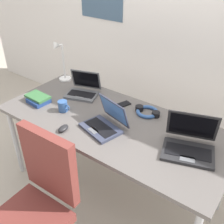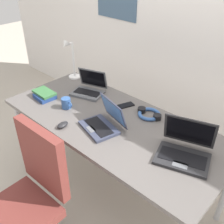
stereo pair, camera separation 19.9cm
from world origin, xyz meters
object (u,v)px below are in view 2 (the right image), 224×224
at_px(book_stack, 45,95).
at_px(office_chair, 29,209).
at_px(laptop_center, 185,150).
at_px(coffee_mug, 66,103).
at_px(headphones, 149,114).
at_px(cell_phone, 126,105).
at_px(computer_mouse, 63,125).
at_px(laptop_mid_desk, 89,89).
at_px(laptop_back_left, 103,122).
at_px(desk_lamp, 71,60).

xyz_separation_m(book_stack, office_chair, (0.63, -0.63, -0.37)).
bearing_deg(laptop_center, coffee_mug, -172.13).
distance_m(headphones, coffee_mug, 0.68).
xyz_separation_m(headphones, book_stack, (-0.84, -0.39, 0.01)).
xyz_separation_m(laptop_center, cell_phone, (-0.67, 0.22, -0.04)).
bearing_deg(coffee_mug, computer_mouse, -45.16).
relative_size(laptop_mid_desk, computer_mouse, 3.43).
distance_m(laptop_mid_desk, cell_phone, 0.40).
xyz_separation_m(laptop_back_left, cell_phone, (-0.07, 0.34, -0.04)).
relative_size(computer_mouse, headphones, 0.45).
bearing_deg(coffee_mug, laptop_center, 7.87).
height_order(laptop_center, computer_mouse, laptop_center).
bearing_deg(laptop_center, book_stack, -172.67).
relative_size(desk_lamp, headphones, 1.87).
relative_size(laptop_mid_desk, laptop_back_left, 0.96).
bearing_deg(computer_mouse, cell_phone, 68.15).
height_order(cell_phone, book_stack, book_stack).
distance_m(laptop_back_left, computer_mouse, 0.30).
bearing_deg(cell_phone, laptop_center, 2.62).
distance_m(laptop_center, cell_phone, 0.70).
xyz_separation_m(book_stack, coffee_mug, (0.27, 0.03, 0.02)).
height_order(laptop_mid_desk, laptop_back_left, laptop_back_left).
bearing_deg(laptop_center, office_chair, -129.05).
xyz_separation_m(computer_mouse, coffee_mug, (-0.19, 0.19, 0.03)).
bearing_deg(desk_lamp, cell_phone, -2.83).
xyz_separation_m(cell_phone, headphones, (0.23, 0.01, 0.01)).
height_order(laptop_mid_desk, cell_phone, laptop_mid_desk).
bearing_deg(headphones, book_stack, -154.87).
bearing_deg(computer_mouse, book_stack, 153.59).
height_order(laptop_back_left, book_stack, laptop_back_left).
bearing_deg(cell_phone, computer_mouse, -84.61).
relative_size(desk_lamp, laptop_back_left, 1.17).
height_order(laptop_mid_desk, office_chair, office_chair).
distance_m(desk_lamp, office_chair, 1.40).
height_order(laptop_mid_desk, coffee_mug, laptop_mid_desk).
xyz_separation_m(laptop_mid_desk, book_stack, (-0.22, -0.33, -0.01)).
xyz_separation_m(desk_lamp, book_stack, (0.13, -0.42, -0.17)).
bearing_deg(desk_lamp, office_chair, -54.02).
distance_m(laptop_center, headphones, 0.50).
xyz_separation_m(desk_lamp, cell_phone, (0.73, -0.04, -0.19)).
relative_size(laptop_back_left, office_chair, 0.35).
xyz_separation_m(cell_phone, coffee_mug, (-0.34, -0.36, 0.04)).
height_order(desk_lamp, computer_mouse, desk_lamp).
xyz_separation_m(laptop_back_left, headphones, (0.16, 0.35, -0.03)).
height_order(desk_lamp, laptop_center, desk_lamp).
relative_size(coffee_mug, office_chair, 0.12).
bearing_deg(computer_mouse, laptop_mid_desk, 109.56).
xyz_separation_m(desk_lamp, computer_mouse, (0.59, -0.58, -0.18)).
xyz_separation_m(laptop_back_left, computer_mouse, (-0.22, -0.20, -0.03)).
bearing_deg(laptop_mid_desk, laptop_back_left, -32.05).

